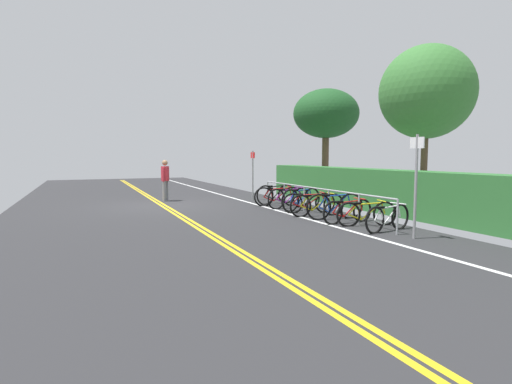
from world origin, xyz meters
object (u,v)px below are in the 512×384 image
(bicycle_1, at_px, (278,196))
(sign_post_far, at_px, (416,176))
(bicycle_3, at_px, (301,199))
(bicycle_2, at_px, (289,198))
(bicycle_7, at_px, (348,211))
(bicycle_8, at_px, (367,214))
(bicycle_4, at_px, (309,203))
(tree_mid, at_px, (427,93))
(tree_near_left, at_px, (326,114))
(pedestrian, at_px, (165,178))
(bicycle_9, at_px, (388,218))
(sign_post_near, at_px, (253,170))
(bicycle_0, at_px, (276,194))
(bicycle_6, at_px, (335,206))
(bicycle_5, at_px, (317,205))

(bicycle_1, bearing_deg, sign_post_far, 1.51)
(bicycle_1, relative_size, bicycle_3, 1.03)
(bicycle_2, relative_size, bicycle_3, 1.05)
(bicycle_7, xyz_separation_m, sign_post_far, (2.30, 0.08, 1.04))
(bicycle_8, bearing_deg, bicycle_4, -176.84)
(bicycle_4, distance_m, tree_mid, 5.15)
(bicycle_8, distance_m, tree_near_left, 9.00)
(pedestrian, distance_m, tree_mid, 9.94)
(bicycle_7, distance_m, bicycle_9, 1.39)
(bicycle_7, height_order, bicycle_9, bicycle_9)
(bicycle_4, relative_size, sign_post_near, 0.84)
(bicycle_0, bearing_deg, sign_post_near, -169.21)
(bicycle_0, relative_size, bicycle_7, 1.01)
(bicycle_0, height_order, bicycle_6, bicycle_6)
(bicycle_4, distance_m, pedestrian, 6.29)
(bicycle_8, xyz_separation_m, bicycle_9, (0.79, -0.01, 0.00))
(bicycle_4, bearing_deg, pedestrian, -145.77)
(bicycle_3, relative_size, tree_near_left, 0.35)
(bicycle_3, xyz_separation_m, pedestrian, (-4.52, -3.62, 0.57))
(bicycle_4, height_order, bicycle_6, bicycle_6)
(bicycle_3, bearing_deg, bicycle_8, 0.89)
(bicycle_8, xyz_separation_m, tree_mid, (-1.54, 3.48, 3.49))
(bicycle_6, height_order, sign_post_near, sign_post_near)
(bicycle_2, bearing_deg, bicycle_6, 0.87)
(bicycle_6, distance_m, sign_post_near, 5.60)
(bicycle_4, bearing_deg, tree_near_left, 142.45)
(bicycle_6, xyz_separation_m, tree_mid, (-0.27, 3.58, 3.44))
(bicycle_6, relative_size, sign_post_far, 0.77)
(bicycle_0, xyz_separation_m, tree_mid, (3.72, 3.51, 3.45))
(bicycle_5, xyz_separation_m, tree_mid, (0.43, 3.73, 3.47))
(bicycle_4, xyz_separation_m, sign_post_far, (4.36, 0.06, 1.04))
(pedestrian, bearing_deg, sign_post_near, 73.04)
(sign_post_far, relative_size, tree_mid, 0.43)
(bicycle_0, height_order, bicycle_9, bicycle_0)
(bicycle_9, relative_size, tree_mid, 0.30)
(bicycle_7, bearing_deg, bicycle_9, 6.42)
(bicycle_2, xyz_separation_m, tree_mid, (2.45, 3.63, 3.46))
(bicycle_3, bearing_deg, bicycle_2, -171.87)
(bicycle_9, xyz_separation_m, sign_post_near, (-7.59, -0.32, 0.90))
(bicycle_2, distance_m, bicycle_9, 4.78)
(bicycle_3, xyz_separation_m, bicycle_9, (4.10, 0.05, -0.05))
(bicycle_1, distance_m, bicycle_9, 5.43)
(bicycle_6, xyz_separation_m, sign_post_near, (-5.53, -0.22, 0.85))
(sign_post_near, bearing_deg, sign_post_far, 1.62)
(bicycle_4, relative_size, pedestrian, 1.03)
(pedestrian, bearing_deg, tree_mid, 48.69)
(bicycle_7, height_order, bicycle_8, bicycle_8)
(bicycle_6, relative_size, sign_post_near, 0.87)
(tree_mid, bearing_deg, bicycle_6, -85.69)
(bicycle_0, bearing_deg, bicycle_5, -3.91)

